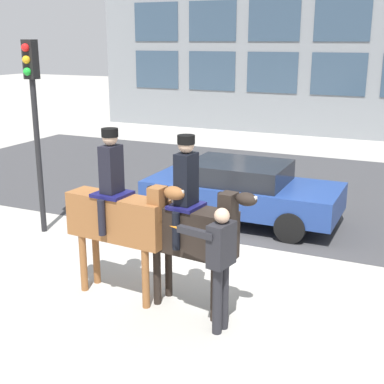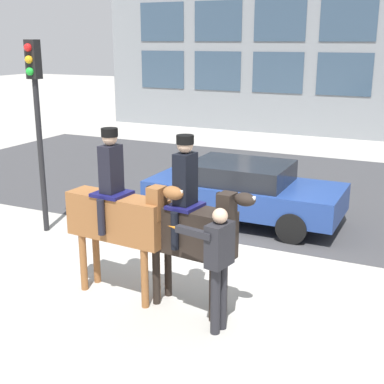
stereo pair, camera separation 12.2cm
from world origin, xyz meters
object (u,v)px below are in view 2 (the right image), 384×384
at_px(pedestrian_bystander, 218,260).
at_px(mounted_horse_companion, 191,225).
at_px(traffic_light, 36,106).
at_px(mounted_horse_lead, 119,213).
at_px(street_car_near_lane, 244,190).

bearing_deg(pedestrian_bystander, mounted_horse_companion, -24.65).
relative_size(mounted_horse_companion, traffic_light, 0.67).
distance_m(mounted_horse_lead, street_car_near_lane, 4.11).
bearing_deg(mounted_horse_companion, pedestrian_bystander, -29.32).
distance_m(pedestrian_bystander, street_car_near_lane, 4.58).
relative_size(street_car_near_lane, traffic_light, 1.08).
height_order(mounted_horse_lead, pedestrian_bystander, mounted_horse_lead).
bearing_deg(pedestrian_bystander, mounted_horse_lead, -0.40).
bearing_deg(traffic_light, mounted_horse_companion, -22.32).
height_order(mounted_horse_lead, traffic_light, traffic_light).
xyz_separation_m(mounted_horse_companion, street_car_near_lane, (-0.66, 3.97, -0.59)).
bearing_deg(traffic_light, mounted_horse_lead, -30.71).
distance_m(mounted_horse_lead, mounted_horse_companion, 1.15).
xyz_separation_m(street_car_near_lane, traffic_light, (-3.43, -2.29, 1.86)).
bearing_deg(mounted_horse_lead, mounted_horse_companion, 8.06).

